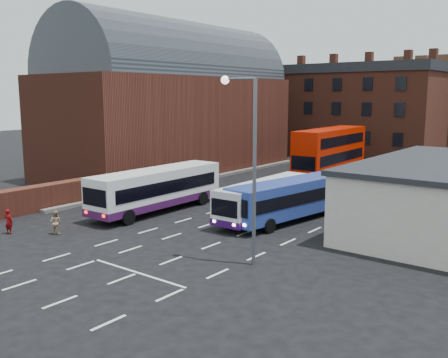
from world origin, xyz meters
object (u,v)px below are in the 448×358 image
Objects in this scene: pedestrian_red at (9,222)px; bus_white_outbound at (157,187)px; street_lamp at (249,153)px; pedestrian_beige at (56,222)px; bus_red_double at (330,151)px; bus_white_inbound at (266,197)px; bus_blue at (289,197)px.

bus_white_outbound is at bearing -119.37° from pedestrian_red.
street_lamp reaches higher than pedestrian_beige.
bus_red_double is 8.07× the size of pedestrian_red.
bus_white_inbound reaches higher than pedestrian_beige.
bus_blue is (8.83, 3.30, -0.20)m from bus_white_outbound.
pedestrian_red is at bearing 49.51° from bus_white_inbound.
street_lamp is at bearing 116.13° from bus_white_inbound.
street_lamp is (11.58, -5.29, 3.71)m from bus_white_outbound.
bus_white_outbound is 1.17× the size of bus_white_inbound.
pedestrian_red is at bearing 56.93° from bus_blue.
bus_red_double reaches higher than bus_blue.
bus_white_outbound is at bearing 19.34° from bus_white_inbound.
bus_white_outbound is at bearing 155.46° from street_lamp.
street_lamp is 13.27m from pedestrian_beige.
bus_white_inbound is 1.50m from bus_blue.
bus_white_outbound is 10.10m from pedestrian_red.
pedestrian_red is 1.05× the size of pedestrian_beige.
bus_white_outbound is 8.05m from pedestrian_beige.
bus_white_inbound is 1.04× the size of street_lamp.
bus_red_double reaches higher than bus_white_outbound.
bus_blue is at bearing -145.22° from pedestrian_red.
bus_white_outbound is at bearing -115.72° from pedestrian_beige.
street_lamp is 6.02× the size of pedestrian_red.
street_lamp reaches higher than bus_blue.
bus_red_double is 30.12m from pedestrian_beige.
bus_red_double is at bearing 108.06° from street_lamp.
pedestrian_beige is at bearing -156.46° from pedestrian_red.
bus_blue reaches higher than pedestrian_beige.
bus_white_outbound is 22.11m from bus_red_double.
pedestrian_beige is (2.26, 1.70, -0.04)m from pedestrian_red.
bus_blue reaches higher than bus_white_inbound.
bus_red_double is at bearing -77.27° from bus_white_inbound.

